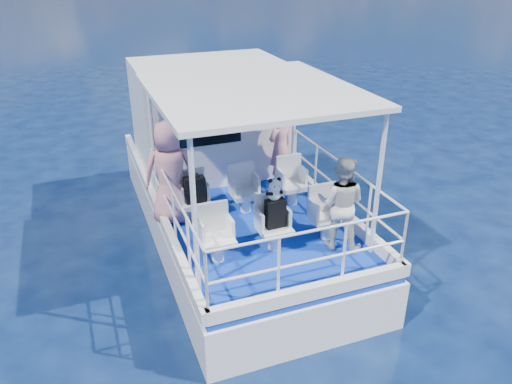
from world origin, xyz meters
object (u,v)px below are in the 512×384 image
backpack_center (275,213)px  panda (275,189)px  passenger_stbd_aft (341,203)px  passenger_port_fwd (170,173)px

backpack_center → panda: 0.39m
passenger_stbd_aft → panda: bearing=19.3°
passenger_port_fwd → passenger_stbd_aft: bearing=155.8°
backpack_center → panda: panda is taller
passenger_port_fwd → panda: size_ratio=5.13×
passenger_stbd_aft → panda: 1.02m
passenger_port_fwd → passenger_stbd_aft: passenger_port_fwd is taller
passenger_port_fwd → passenger_stbd_aft: 2.78m
passenger_stbd_aft → backpack_center: bearing=20.6°
passenger_stbd_aft → panda: (-0.94, 0.33, 0.25)m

